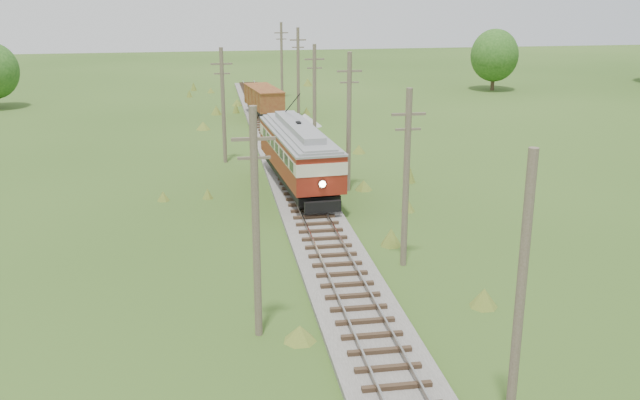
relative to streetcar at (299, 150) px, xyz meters
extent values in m
cube|color=#605B54|center=(0.00, 2.58, -2.61)|extent=(3.60, 96.00, 0.25)
cube|color=#726659|center=(-0.72, 2.58, -2.25)|extent=(0.08, 96.00, 0.17)
cube|color=#726659|center=(0.72, 2.58, -2.25)|extent=(0.08, 96.00, 0.17)
cube|color=#2D2116|center=(0.00, 2.58, -2.41)|extent=(2.40, 96.00, 0.16)
cube|color=black|center=(0.00, 0.00, -1.70)|extent=(3.39, 11.86, 0.48)
cube|color=maroon|center=(0.00, 0.00, -0.64)|extent=(3.91, 12.91, 1.17)
cube|color=beige|center=(0.00, 0.00, 0.31)|extent=(3.95, 12.98, 0.74)
cube|color=black|center=(0.00, 0.00, 0.31)|extent=(3.94, 12.41, 0.58)
cube|color=maroon|center=(0.00, 0.00, 0.84)|extent=(3.91, 12.91, 0.32)
cube|color=gray|center=(0.00, 0.00, 1.19)|extent=(3.98, 13.04, 0.40)
cube|color=gray|center=(0.00, 0.00, 1.55)|extent=(2.05, 9.62, 0.42)
sphere|color=#FFF2BF|center=(0.48, -6.42, -0.48)|extent=(0.38, 0.38, 0.38)
cylinder|color=black|center=(-0.14, 1.91, 2.75)|extent=(0.43, 4.93, 2.05)
cylinder|color=black|center=(-0.43, -4.86, -1.76)|extent=(0.19, 0.86, 0.85)
cylinder|color=black|center=(1.15, -4.74, -1.76)|extent=(0.19, 0.86, 0.85)
cylinder|color=black|center=(-1.15, 4.74, -1.76)|extent=(0.19, 0.86, 0.85)
cylinder|color=black|center=(0.43, 4.86, -1.76)|extent=(0.19, 0.86, 0.85)
cube|color=black|center=(0.00, 26.20, -1.85)|extent=(2.91, 6.90, 0.46)
cube|color=maroon|center=(0.00, 26.20, -0.69)|extent=(3.49, 7.71, 1.86)
cube|color=maroon|center=(0.00, 26.20, 0.28)|extent=(3.56, 7.86, 0.11)
cylinder|color=black|center=(-0.36, 23.89, -1.81)|extent=(0.22, 0.75, 0.74)
cylinder|color=black|center=(1.02, 24.10, -1.81)|extent=(0.22, 0.75, 0.74)
cylinder|color=black|center=(-1.02, 28.30, -1.81)|extent=(0.22, 0.75, 0.74)
cylinder|color=black|center=(0.36, 28.51, -1.81)|extent=(0.22, 0.75, 0.74)
cone|color=gray|center=(3.54, 22.20, -2.20)|extent=(2.87, 2.87, 1.08)
cone|color=gray|center=(4.25, 21.31, -2.43)|extent=(1.61, 1.61, 0.63)
cylinder|color=brown|center=(3.10, -26.42, 1.66)|extent=(0.30, 0.30, 8.80)
cylinder|color=brown|center=(3.30, -13.42, 1.56)|extent=(0.30, 0.30, 8.60)
cube|color=brown|center=(3.30, -13.42, 4.66)|extent=(1.60, 0.12, 0.12)
cube|color=brown|center=(3.30, -13.42, 3.96)|extent=(1.20, 0.10, 0.10)
cylinder|color=brown|center=(3.20, -0.42, 1.76)|extent=(0.30, 0.30, 9.00)
cube|color=brown|center=(3.20, -0.42, 5.06)|extent=(1.60, 0.12, 0.12)
cube|color=brown|center=(3.20, -0.42, 4.36)|extent=(1.20, 0.10, 0.10)
cylinder|color=brown|center=(3.00, 12.58, 1.46)|extent=(0.30, 0.30, 8.40)
cube|color=brown|center=(3.00, 12.58, 4.46)|extent=(1.60, 0.12, 0.12)
cube|color=brown|center=(3.00, 12.58, 3.76)|extent=(1.20, 0.10, 0.10)
cylinder|color=brown|center=(3.40, 25.58, 1.71)|extent=(0.30, 0.30, 8.90)
cube|color=brown|center=(3.40, 25.58, 4.96)|extent=(1.60, 0.12, 0.12)
cube|color=brown|center=(3.40, 25.58, 4.26)|extent=(1.20, 0.10, 0.10)
cylinder|color=brown|center=(3.20, 38.58, 1.61)|extent=(0.30, 0.30, 8.70)
cube|color=brown|center=(3.20, 38.58, 4.76)|extent=(1.60, 0.12, 0.12)
cube|color=brown|center=(3.20, 38.58, 4.06)|extent=(1.20, 0.10, 0.10)
cylinder|color=brown|center=(-4.20, -19.42, 1.76)|extent=(0.30, 0.30, 9.00)
cube|color=brown|center=(-4.20, -19.42, 5.06)|extent=(1.60, 0.12, 0.12)
cube|color=brown|center=(-4.20, -19.42, 4.36)|extent=(1.20, 0.10, 0.10)
cylinder|color=brown|center=(-4.50, 8.58, 1.56)|extent=(0.30, 0.30, 8.60)
cube|color=brown|center=(-4.50, 8.58, 4.66)|extent=(1.60, 0.12, 0.12)
cube|color=brown|center=(-4.50, 8.58, 3.96)|extent=(1.20, 0.10, 0.10)
cylinder|color=#38281C|center=(30.00, 40.58, -1.48)|extent=(0.50, 0.50, 2.52)
ellipsoid|color=#1D4815|center=(30.00, 40.58, 1.60)|extent=(5.88, 5.88, 6.47)
camera|label=1|loc=(-5.88, -44.52, 10.50)|focal=40.00mm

